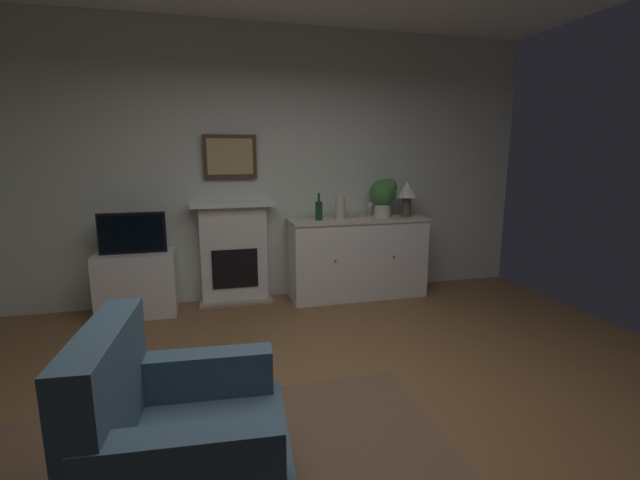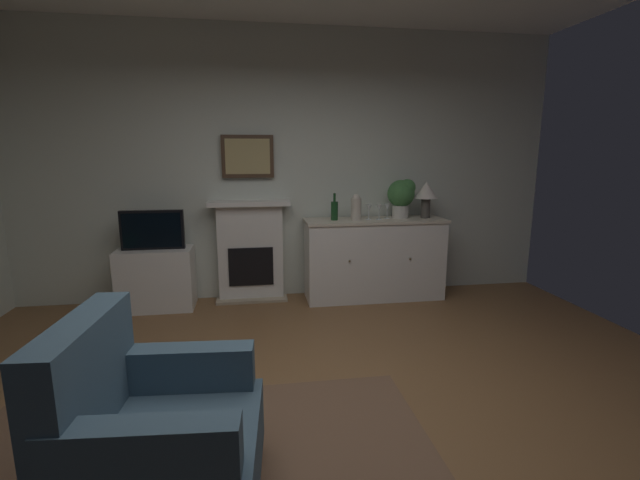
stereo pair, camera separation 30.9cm
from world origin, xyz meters
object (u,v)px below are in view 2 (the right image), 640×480
Objects in this scene: wine_glass_left at (369,208)px; vase_decorative at (356,207)px; potted_plant_small at (402,195)px; wine_bottle at (334,210)px; tv_cabinet at (157,279)px; armchair at (153,433)px; wine_glass_center at (379,208)px; tv_set at (152,230)px; table_lamp at (426,193)px; fireplace_unit at (251,251)px; sideboard_cabinet at (374,259)px; framed_picture at (248,156)px; wine_glass_right at (387,207)px.

wine_glass_left is 0.16m from vase_decorative.
wine_bottle is at bearing -176.43° from potted_plant_small.
vase_decorative is at bearing -1.77° from tv_cabinet.
potted_plant_small is 0.47× the size of armchair.
wine_glass_center is 2.37m from tv_set.
wine_glass_center reaches higher than tv_set.
armchair is (-2.11, -2.81, -0.77)m from potted_plant_small.
tv_cabinet is at bearing 90.00° from tv_set.
table_lamp is 1.04m from wine_bottle.
sideboard_cabinet is at bearing -7.45° from fireplace_unit.
fireplace_unit reaches higher than wine_glass_left.
wine_glass_left is (0.38, -0.01, 0.01)m from wine_bottle.
vase_decorative is 2.22m from tv_cabinet.
wine_glass_left is 0.59× the size of vase_decorative.
wine_glass_left reaches higher than sideboard_cabinet.
vase_decorative is at bearing -164.52° from wine_glass_left.
sideboard_cabinet is 2.36m from tv_set.
framed_picture reaches higher than table_lamp.
sideboard_cabinet is 9.35× the size of wine_glass_left.
sideboard_cabinet is at bearing -168.04° from wine_glass_right.
wine_glass_right is at bearing 3.15° from wine_bottle.
tv_set is 1.44× the size of potted_plant_small.
armchair is (-1.94, -2.79, -0.63)m from wine_glass_right.
wine_glass_left is 0.18× the size of armchair.
potted_plant_small reaches higher than tv_set.
wine_bottle is at bearing 168.15° from vase_decorative.
wine_glass_center reaches higher than armchair.
framed_picture reaches higher than wine_glass_center.
wine_glass_left is at bearing -179.29° from table_lamp.
wine_glass_center is 0.32m from potted_plant_small.
wine_bottle is 0.39× the size of tv_cabinet.
wine_glass_right is 0.22× the size of tv_cabinet.
vase_decorative is (-0.80, -0.05, -0.14)m from table_lamp.
fireplace_unit is 2.04m from table_lamp.
potted_plant_small is at bearing 8.27° from sideboard_cabinet.
wine_bottle reaches higher than armchair.
wine_glass_right is (0.14, 0.03, 0.57)m from sideboard_cabinet.
potted_plant_small is at bearing 10.04° from vase_decorative.
fireplace_unit is 2.98m from armchair.
wine_glass_center is at bearing -8.50° from fireplace_unit.
wine_bottle is at bearing 176.69° from wine_glass_center.
table_lamp is 0.27m from potted_plant_small.
vase_decorative is at bearing -11.38° from fireplace_unit.
table_lamp reaches higher than vase_decorative.
fireplace_unit is at bearing -90.00° from framed_picture.
armchair is (-1.57, -2.71, -0.65)m from vase_decorative.
sideboard_cabinet is 2.49× the size of tv_set.
framed_picture is 1.41m from wine_glass_left.
framed_picture is 3.33× the size of wine_glass_center.
vase_decorative is (-0.23, -0.05, 0.59)m from sideboard_cabinet.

